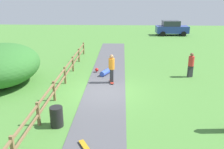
# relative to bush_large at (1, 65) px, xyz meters

# --- Properties ---
(ground_plane) EXTENTS (60.00, 60.00, 0.00)m
(ground_plane) POSITION_rel_bush_large_xyz_m (6.51, -1.07, -1.26)
(ground_plane) COLOR #4C8438
(asphalt_path) EXTENTS (2.40, 28.00, 0.02)m
(asphalt_path) POSITION_rel_bush_large_xyz_m (6.51, -1.07, -1.25)
(asphalt_path) COLOR #515156
(asphalt_path) RESTS_ON ground_plane
(wooden_fence) EXTENTS (0.12, 18.12, 1.10)m
(wooden_fence) POSITION_rel_bush_large_xyz_m (3.91, -1.07, -0.59)
(wooden_fence) COLOR olive
(wooden_fence) RESTS_ON ground_plane
(bush_large) EXTENTS (4.63, 5.55, 2.52)m
(bush_large) POSITION_rel_bush_large_xyz_m (0.00, 0.00, 0.00)
(bush_large) COLOR #33702D
(bush_large) RESTS_ON ground_plane
(trash_bin) EXTENTS (0.56, 0.56, 0.90)m
(trash_bin) POSITION_rel_bush_large_xyz_m (4.71, -4.96, -0.81)
(trash_bin) COLOR black
(trash_bin) RESTS_ON ground_plane
(skater_riding) EXTENTS (0.43, 0.82, 1.84)m
(skater_riding) POSITION_rel_bush_large_xyz_m (6.84, 0.44, -0.21)
(skater_riding) COLOR #B23326
(skater_riding) RESTS_ON asphalt_path
(skater_fallen) EXTENTS (1.36, 1.45, 0.36)m
(skater_fallen) POSITION_rel_bush_large_xyz_m (6.37, 2.22, -1.06)
(skater_fallen) COLOR blue
(skater_fallen) RESTS_ON asphalt_path
(skateboard_loose) EXTENTS (0.57, 0.80, 0.08)m
(skateboard_loose) POSITION_rel_bush_large_xyz_m (6.14, -6.48, -1.17)
(skateboard_loose) COLOR #BF8C19
(skateboard_loose) RESTS_ON asphalt_path
(bystander_red) EXTENTS (0.49, 0.49, 1.69)m
(bystander_red) POSITION_rel_bush_large_xyz_m (12.14, 1.84, -0.33)
(bystander_red) COLOR #2D2D33
(bystander_red) RESTS_ON ground_plane
(parked_car_blue) EXTENTS (4.26, 2.11, 1.92)m
(parked_car_blue) POSITION_rel_bush_large_xyz_m (14.02, 18.82, -0.30)
(parked_car_blue) COLOR #283D99
(parked_car_blue) RESTS_ON ground_plane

